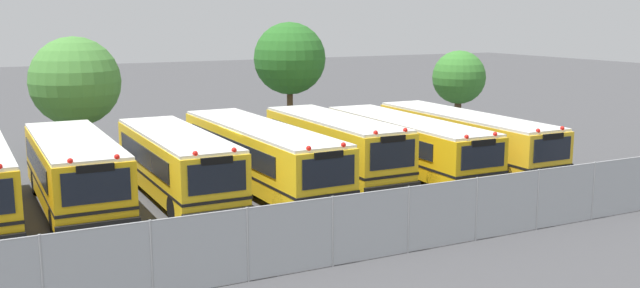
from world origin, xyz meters
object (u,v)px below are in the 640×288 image
at_px(school_bus_2, 177,162).
at_px(school_bus_5, 406,142).
at_px(school_bus_4, 334,145).
at_px(school_bus_1, 75,170).
at_px(tree_3, 458,76).
at_px(school_bus_3, 260,154).
at_px(school_bus_6, 464,137).
at_px(tree_1, 74,81).
at_px(traffic_cone, 422,226).
at_px(tree_2, 292,58).

distance_m(school_bus_2, school_bus_5, 10.50).
distance_m(school_bus_4, school_bus_5, 3.52).
bearing_deg(school_bus_1, tree_3, -160.92).
relative_size(school_bus_2, school_bus_3, 0.83).
bearing_deg(school_bus_6, tree_1, -31.45).
xyz_separation_m(school_bus_2, tree_3, (19.89, 8.36, 1.90)).
height_order(school_bus_3, traffic_cone, school_bus_3).
bearing_deg(school_bus_5, tree_3, -137.25).
distance_m(school_bus_1, tree_3, 25.00).
distance_m(school_bus_4, school_bus_6, 6.81).
distance_m(school_bus_1, school_bus_6, 17.51).
bearing_deg(school_bus_3, tree_1, -61.88).
bearing_deg(school_bus_2, school_bus_5, 179.64).
xyz_separation_m(school_bus_1, school_bus_5, (14.20, -0.38, -0.10)).
xyz_separation_m(school_bus_6, tree_2, (-3.96, 10.69, 3.21)).
bearing_deg(school_bus_2, school_bus_6, 179.75).
height_order(school_bus_2, school_bus_3, school_bus_3).
xyz_separation_m(school_bus_1, school_bus_3, (7.14, -0.34, 0.00)).
height_order(school_bus_4, school_bus_6, school_bus_4).
xyz_separation_m(school_bus_6, traffic_cone, (-8.13, -8.14, -1.05)).
bearing_deg(traffic_cone, school_bus_1, 137.76).
bearing_deg(school_bus_5, tree_1, -37.18).
relative_size(school_bus_2, school_bus_4, 1.03).
bearing_deg(school_bus_3, traffic_cone, 103.85).
bearing_deg(tree_3, school_bus_6, -125.94).
bearing_deg(school_bus_4, school_bus_5, 175.01).
bearing_deg(school_bus_2, tree_3, -157.27).
xyz_separation_m(school_bus_4, school_bus_6, (6.80, -0.29, -0.12)).
relative_size(school_bus_2, school_bus_6, 0.85).
height_order(school_bus_2, tree_1, tree_1).
xyz_separation_m(school_bus_1, tree_1, (1.52, 9.56, 2.39)).
height_order(school_bus_2, school_bus_5, school_bus_2).
xyz_separation_m(school_bus_2, traffic_cone, (5.66, -8.18, -1.12)).
distance_m(school_bus_6, tree_1, 18.98).
xyz_separation_m(school_bus_4, tree_2, (2.85, 10.41, 3.10)).
height_order(tree_1, tree_3, tree_1).
height_order(school_bus_3, tree_3, tree_3).
height_order(school_bus_4, traffic_cone, school_bus_4).
relative_size(tree_1, tree_2, 0.91).
bearing_deg(tree_3, school_bus_1, -161.19).
distance_m(school_bus_3, school_bus_4, 3.57).
height_order(tree_3, traffic_cone, tree_3).
height_order(school_bus_6, tree_3, tree_3).
xyz_separation_m(school_bus_6, tree_1, (-15.99, 9.92, 2.48)).
bearing_deg(traffic_cone, school_bus_6, 45.01).
distance_m(school_bus_2, tree_2, 14.84).
xyz_separation_m(school_bus_4, traffic_cone, (-1.33, -8.43, -1.17)).
height_order(school_bus_2, tree_3, tree_3).
relative_size(school_bus_3, tree_1, 1.95).
bearing_deg(tree_1, school_bus_3, -60.43).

